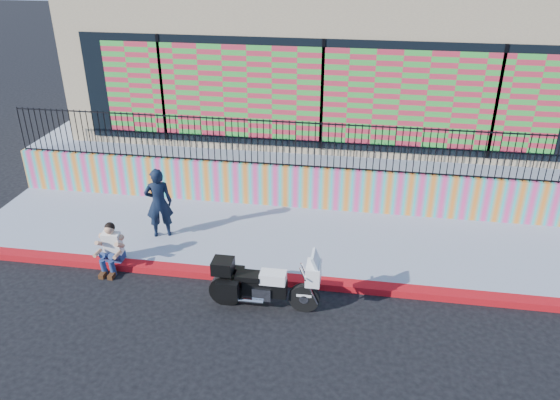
# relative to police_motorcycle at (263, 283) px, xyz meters

# --- Properties ---
(ground) EXTENTS (90.00, 90.00, 0.00)m
(ground) POSITION_rel_police_motorcycle_xyz_m (0.61, 0.84, -0.55)
(ground) COLOR black
(ground) RESTS_ON ground
(red_curb) EXTENTS (16.00, 0.30, 0.15)m
(red_curb) POSITION_rel_police_motorcycle_xyz_m (0.61, 0.84, -0.48)
(red_curb) COLOR #9E0B14
(red_curb) RESTS_ON ground
(sidewalk) EXTENTS (16.00, 3.00, 0.15)m
(sidewalk) POSITION_rel_police_motorcycle_xyz_m (0.61, 2.49, -0.48)
(sidewalk) COLOR #98A1B6
(sidewalk) RESTS_ON ground
(mural_wall) EXTENTS (16.00, 0.20, 1.10)m
(mural_wall) POSITION_rel_police_motorcycle_xyz_m (0.61, 4.09, 0.15)
(mural_wall) COLOR #F03F89
(mural_wall) RESTS_ON sidewalk
(metal_fence) EXTENTS (15.80, 0.04, 1.20)m
(metal_fence) POSITION_rel_police_motorcycle_xyz_m (0.61, 4.09, 1.30)
(metal_fence) COLOR black
(metal_fence) RESTS_ON mural_wall
(elevated_platform) EXTENTS (16.00, 10.00, 1.25)m
(elevated_platform) POSITION_rel_police_motorcycle_xyz_m (0.61, 9.19, 0.07)
(elevated_platform) COLOR #98A1B6
(elevated_platform) RESTS_ON ground
(storefront_building) EXTENTS (14.00, 8.06, 4.00)m
(storefront_building) POSITION_rel_police_motorcycle_xyz_m (0.61, 8.97, 2.70)
(storefront_building) COLOR tan
(storefront_building) RESTS_ON elevated_platform
(police_motorcycle) EXTENTS (2.12, 0.70, 1.32)m
(police_motorcycle) POSITION_rel_police_motorcycle_xyz_m (0.00, 0.00, 0.00)
(police_motorcycle) COLOR black
(police_motorcycle) RESTS_ON ground
(police_officer) EXTENTS (0.72, 0.59, 1.69)m
(police_officer) POSITION_rel_police_motorcycle_xyz_m (-2.81, 2.10, 0.44)
(police_officer) COLOR black
(police_officer) RESTS_ON sidewalk
(seated_man) EXTENTS (0.54, 0.71, 1.06)m
(seated_man) POSITION_rel_police_motorcycle_xyz_m (-3.44, 0.72, -0.10)
(seated_man) COLOR navy
(seated_man) RESTS_ON ground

